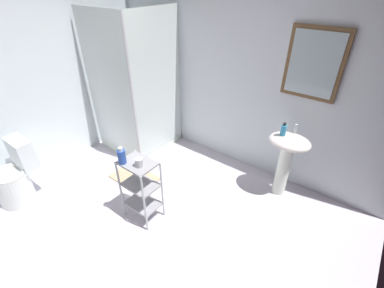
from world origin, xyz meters
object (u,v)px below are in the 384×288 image
at_px(shower_stall, 139,120).
at_px(toilet, 16,178).
at_px(hand_soap_bottle, 283,130).
at_px(shampoo_bottle_blue, 122,156).
at_px(rinse_cup, 139,162).
at_px(bath_mat, 134,177).
at_px(pedestal_sink, 287,154).
at_px(storage_cart, 141,186).

bearing_deg(shower_stall, toilet, -99.98).
distance_m(hand_soap_bottle, shampoo_bottle_blue, 1.74).
bearing_deg(rinse_cup, bath_mat, 148.13).
distance_m(shower_stall, pedestal_sink, 2.16).
bearing_deg(pedestal_sink, rinse_cup, -127.66).
bearing_deg(shampoo_bottle_blue, toilet, -154.02).
bearing_deg(shampoo_bottle_blue, storage_cart, 38.29).
distance_m(pedestal_sink, hand_soap_bottle, 0.31).
relative_size(storage_cart, bath_mat, 1.23).
relative_size(shower_stall, storage_cart, 2.70).
distance_m(shower_stall, toilet, 1.72).
relative_size(pedestal_sink, toilet, 1.07).
bearing_deg(pedestal_sink, shower_stall, -172.14).
distance_m(shower_stall, bath_mat, 0.91).
relative_size(shampoo_bottle_blue, bath_mat, 0.30).
relative_size(hand_soap_bottle, rinse_cup, 1.69).
distance_m(toilet, bath_mat, 1.36).
bearing_deg(toilet, hand_soap_bottle, 39.98).
xyz_separation_m(shower_stall, bath_mat, (0.49, -0.62, -0.45)).
relative_size(toilet, storage_cart, 1.03).
xyz_separation_m(storage_cart, rinse_cup, (0.06, -0.03, 0.35)).
height_order(shower_stall, rinse_cup, shower_stall).
height_order(hand_soap_bottle, bath_mat, hand_soap_bottle).
distance_m(shower_stall, hand_soap_bottle, 2.10).
relative_size(pedestal_sink, rinse_cup, 9.31).
height_order(toilet, rinse_cup, rinse_cup).
xyz_separation_m(pedestal_sink, hand_soap_bottle, (-0.09, -0.02, 0.30)).
bearing_deg(toilet, rinse_cup, 25.34).
bearing_deg(storage_cart, bath_mat, 147.35).
relative_size(shower_stall, toilet, 2.63).
distance_m(toilet, hand_soap_bottle, 3.10).
relative_size(pedestal_sink, hand_soap_bottle, 5.52).
xyz_separation_m(shower_stall, hand_soap_bottle, (2.04, 0.28, 0.41)).
distance_m(shower_stall, shampoo_bottle_blue, 1.48).
xyz_separation_m(hand_soap_bottle, shampoo_bottle_blue, (-1.09, -1.35, -0.06)).
bearing_deg(hand_soap_bottle, bath_mat, -149.95).
bearing_deg(hand_soap_bottle, storage_cart, -127.71).
bearing_deg(storage_cart, shower_stall, 137.28).
relative_size(toilet, shampoo_bottle_blue, 4.21).
height_order(hand_soap_bottle, rinse_cup, hand_soap_bottle).
xyz_separation_m(pedestal_sink, storage_cart, (-1.07, -1.28, -0.14)).
height_order(shampoo_bottle_blue, bath_mat, shampoo_bottle_blue).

